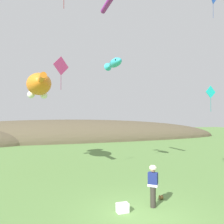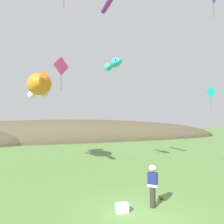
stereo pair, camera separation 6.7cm
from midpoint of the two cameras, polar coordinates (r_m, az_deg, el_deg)
ground_plane at (r=9.66m, az=8.04°, el=-24.89°), size 120.00×120.00×0.00m
distant_hill_ridge at (r=37.28m, az=-15.47°, el=-7.20°), size 59.78×14.33×6.83m
festival_attendant at (r=10.01m, az=10.76°, el=-18.20°), size 0.49×0.47×1.77m
kite_spool at (r=11.18m, az=12.81°, el=-20.93°), size 0.14×0.21×0.21m
picnic_cooler at (r=9.66m, az=2.85°, el=-23.73°), size 0.50×0.34×0.36m
kite_giant_cat at (r=18.35m, az=-18.46°, el=6.66°), size 2.14×6.47×1.97m
kite_fish_windsock at (r=17.03m, az=0.66°, el=12.57°), size 0.87×2.45×0.74m
kite_tube_streamer at (r=16.57m, az=-0.57°, el=26.92°), size 0.48×2.86×0.44m
kite_diamond_pink at (r=14.18m, az=-13.00°, el=11.59°), size 1.00×0.68×2.09m
kite_diamond_teal at (r=16.19m, az=24.56°, el=4.69°), size 0.86×0.08×1.76m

